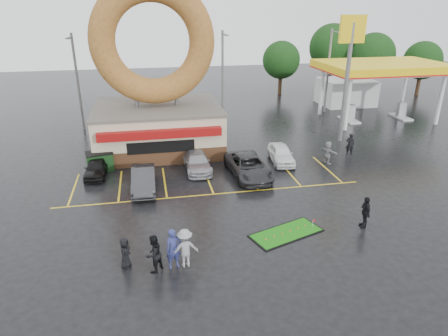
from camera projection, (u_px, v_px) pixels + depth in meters
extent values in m
plane|color=black|center=(224.00, 220.00, 22.68)|extent=(120.00, 120.00, 0.00)
cube|color=#472B19|center=(159.00, 142.00, 33.71)|extent=(10.00, 8.00, 1.20)
cube|color=beige|center=(158.00, 122.00, 33.04)|extent=(10.00, 8.00, 2.30)
cube|color=#59544C|center=(157.00, 107.00, 32.57)|extent=(10.20, 8.20, 0.20)
cube|color=maroon|center=(160.00, 134.00, 29.05)|extent=(9.00, 0.60, 0.60)
cylinder|color=slate|center=(136.00, 99.00, 32.01)|extent=(0.30, 0.30, 1.20)
cylinder|color=slate|center=(176.00, 97.00, 32.59)|extent=(0.30, 0.30, 1.20)
torus|color=brown|center=(153.00, 42.00, 30.62)|extent=(9.60, 2.00, 9.60)
cylinder|color=silver|center=(348.00, 105.00, 38.01)|extent=(0.40, 0.40, 5.00)
cylinder|color=silver|center=(440.00, 100.00, 39.80)|extent=(0.40, 0.40, 5.00)
cylinder|color=silver|center=(322.00, 92.00, 43.46)|extent=(0.40, 0.40, 5.00)
cylinder|color=silver|center=(404.00, 88.00, 45.24)|extent=(0.40, 0.40, 5.00)
cube|color=silver|center=(382.00, 69.00, 40.58)|extent=(12.00, 8.00, 0.50)
cube|color=yellow|center=(383.00, 66.00, 40.47)|extent=(12.30, 8.30, 0.70)
cube|color=#99999E|center=(350.00, 112.00, 41.70)|extent=(0.90, 0.60, 1.60)
cube|color=#99999E|center=(402.00, 109.00, 42.77)|extent=(0.90, 0.60, 1.60)
cube|color=silver|center=(346.00, 92.00, 48.36)|extent=(6.00, 5.00, 3.00)
cylinder|color=slate|center=(346.00, 85.00, 33.98)|extent=(0.36, 0.36, 10.00)
cube|color=yellow|center=(353.00, 29.00, 32.27)|extent=(2.20, 0.30, 2.20)
cylinder|color=slate|center=(78.00, 83.00, 37.32)|extent=(0.24, 0.24, 9.00)
cylinder|color=slate|center=(70.00, 37.00, 34.81)|extent=(0.12, 2.00, 0.12)
cube|color=slate|center=(68.00, 39.00, 33.93)|extent=(0.40, 0.18, 0.12)
cylinder|color=slate|center=(223.00, 77.00, 40.73)|extent=(0.24, 0.24, 9.00)
cylinder|color=slate|center=(225.00, 34.00, 38.22)|extent=(0.12, 2.00, 0.12)
cube|color=slate|center=(227.00, 35.00, 37.33)|extent=(0.40, 0.18, 0.12)
cylinder|color=slate|center=(328.00, 72.00, 43.78)|extent=(0.24, 0.24, 9.00)
cylinder|color=slate|center=(336.00, 32.00, 41.27)|extent=(0.12, 2.00, 0.12)
cube|color=slate|center=(341.00, 33.00, 40.38)|extent=(0.40, 0.18, 0.12)
cylinder|color=#332114|center=(369.00, 83.00, 53.99)|extent=(0.50, 0.50, 2.88)
sphere|color=black|center=(373.00, 55.00, 52.56)|extent=(5.60, 5.60, 5.60)
cylinder|color=#332114|center=(418.00, 86.00, 53.32)|extent=(0.50, 0.50, 2.52)
sphere|color=black|center=(423.00, 60.00, 52.06)|extent=(4.90, 4.90, 4.90)
cylinder|color=#332114|center=(329.00, 78.00, 56.83)|extent=(0.50, 0.50, 3.24)
sphere|color=black|center=(332.00, 47.00, 55.22)|extent=(6.30, 6.30, 6.30)
cylinder|color=#332114|center=(280.00, 85.00, 53.73)|extent=(0.50, 0.50, 2.52)
sphere|color=black|center=(281.00, 60.00, 52.47)|extent=(4.90, 4.90, 4.90)
imported|color=black|center=(96.00, 167.00, 28.34)|extent=(1.69, 3.72, 1.24)
imported|color=#2F3032|center=(143.00, 180.00, 26.16)|extent=(1.58, 4.35, 1.43)
imported|color=#9C9BA0|center=(197.00, 162.00, 29.33)|extent=(1.85, 4.42, 1.27)
imported|color=#2C2C2F|center=(249.00, 166.00, 28.22)|extent=(2.79, 5.50, 1.49)
imported|color=white|center=(281.00, 154.00, 30.77)|extent=(1.97, 4.10, 1.35)
imported|color=navy|center=(174.00, 249.00, 18.29)|extent=(0.80, 0.62, 1.97)
imported|color=black|center=(154.00, 254.00, 18.04)|extent=(1.12, 1.12, 1.84)
imported|color=gray|center=(185.00, 248.00, 18.38)|extent=(1.31, 0.84, 1.93)
imported|color=black|center=(125.00, 253.00, 18.38)|extent=(0.67, 0.85, 1.52)
imported|color=black|center=(365.00, 212.00, 21.72)|extent=(0.60, 1.11, 1.80)
imported|color=gray|center=(328.00, 152.00, 30.46)|extent=(1.13, 1.70, 1.75)
imported|color=black|center=(350.00, 144.00, 32.17)|extent=(0.78, 0.67, 1.80)
cube|color=#163B18|center=(100.00, 162.00, 29.29)|extent=(2.00, 1.53, 1.30)
cube|color=black|center=(286.00, 233.00, 21.34)|extent=(4.28, 2.93, 0.04)
cube|color=#1C7112|center=(286.00, 233.00, 21.33)|extent=(4.05, 2.70, 0.03)
cylinder|color=silver|center=(313.00, 224.00, 21.80)|extent=(0.02, 0.02, 0.45)
cube|color=red|center=(314.00, 221.00, 21.74)|extent=(0.14, 0.01, 0.10)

